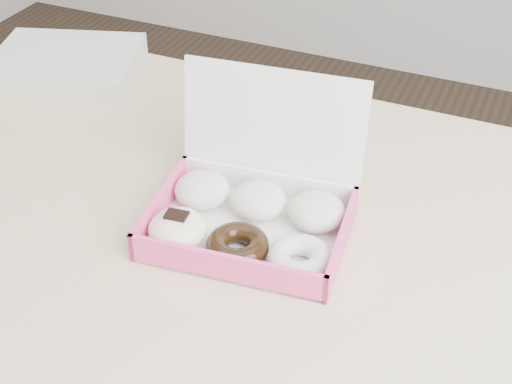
% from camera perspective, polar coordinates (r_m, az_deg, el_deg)
% --- Properties ---
extents(table, '(1.20, 0.80, 0.75)m').
position_cam_1_polar(table, '(1.09, -4.27, -4.19)').
color(table, tan).
rests_on(table, ground).
extents(donut_box, '(0.29, 0.26, 0.19)m').
position_cam_1_polar(donut_box, '(0.98, -0.50, -1.52)').
color(donut_box, white).
rests_on(donut_box, table).
extents(newspapers, '(0.32, 0.29, 0.04)m').
position_cam_1_polar(newspapers, '(1.42, -14.96, 9.88)').
color(newspapers, white).
rests_on(newspapers, table).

